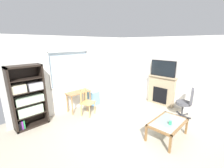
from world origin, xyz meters
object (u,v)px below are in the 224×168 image
Objects in this scene: tv at (163,68)px; bookshelf at (28,98)px; plastic_drawer_unit at (93,98)px; sippy_cup at (170,123)px; wooden_chair at (87,102)px; coffee_table at (168,124)px; office_chair at (186,101)px; desk_under_window at (79,95)px; fireplace at (161,90)px.

bookshelf is at bearing 154.41° from tv.
tv is at bearing -46.47° from plastic_drawer_unit.
wooden_chair is at bearing 102.17° from sippy_cup.
coffee_table is at bearing -148.71° from tv.
bookshelf is 4.69m from tv.
bookshelf reaches higher than office_chair.
desk_under_window is 0.81× the size of coffee_table.
desk_under_window is 0.97× the size of wooden_chair.
bookshelf is 1.66m from desk_under_window.
wooden_chair is 0.77× the size of fireplace.
sippy_cup is (-0.17, -3.22, 0.23)m from plastic_drawer_unit.
bookshelf is 3.43× the size of plastic_drawer_unit.
bookshelf is at bearing 125.50° from coffee_table.
fireplace is 2.40m from sippy_cup.
tv is at bearing -25.59° from bookshelf.
tv is 0.97× the size of office_chair.
coffee_table is at bearing -78.21° from desk_under_window.
desk_under_window is 3.21m from sippy_cup.
fireplace is (1.87, -1.95, 0.32)m from plastic_drawer_unit.
tv reaches higher than office_chair.
coffee_table is (-1.93, -1.17, -1.08)m from tv.
plastic_drawer_unit is 0.55× the size of tv.
bookshelf is 1.89× the size of tv.
sippy_cup is (-2.04, -1.27, -0.09)m from fireplace.
bookshelf is at bearing 176.14° from desk_under_window.
office_chair is 1.52m from coffee_table.
bookshelf is 2.09× the size of desk_under_window.
wooden_chair is at bearing 131.21° from office_chair.
plastic_drawer_unit is (2.34, -0.06, -0.61)m from bookshelf.
desk_under_window is at bearing -176.00° from plastic_drawer_unit.
bookshelf is 1.83× the size of office_chair.
office_chair is at bearing -110.55° from tv.
wooden_chair is 2.71m from sippy_cup.
coffee_table is (-1.51, -0.07, -0.16)m from office_chair.
office_chair is 0.92× the size of coffee_table.
plastic_drawer_unit is at bearing 133.81° from fireplace.
desk_under_window is 9.74× the size of sippy_cup.
office_chair is at bearing -54.36° from desk_under_window.
tv is 1.49m from office_chair.
bookshelf is 1.68× the size of coffee_table.
plastic_drawer_unit is 0.49× the size of coffee_table.
bookshelf is 1.57× the size of fireplace.
fireplace is 1.21× the size of tv.
office_chair is at bearing -39.46° from bookshelf.
desk_under_window is at bearing 125.64° from office_chair.
sippy_cup is (-1.61, -0.16, -0.06)m from office_chair.
plastic_drawer_unit is 0.46× the size of fireplace.
sippy_cup is (2.17, -3.28, -0.38)m from bookshelf.
coffee_table is (2.27, -3.18, -0.48)m from bookshelf.
office_chair is (2.18, -2.49, 0.09)m from wooden_chair.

